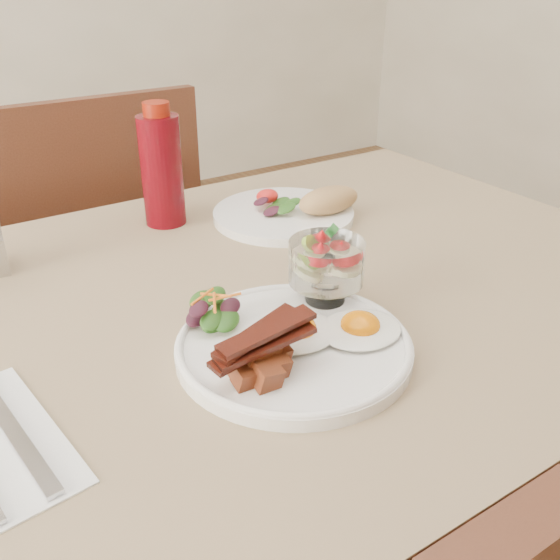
{
  "coord_description": "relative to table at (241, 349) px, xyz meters",
  "views": [
    {
      "loc": [
        -0.37,
        -0.66,
        1.17
      ],
      "look_at": [
        0.01,
        -0.1,
        0.82
      ],
      "focal_mm": 40.0,
      "sensor_mm": 36.0,
      "label": 1
    }
  ],
  "objects": [
    {
      "name": "fried_eggs",
      "position": [
        0.03,
        -0.17,
        0.11
      ],
      "size": [
        0.18,
        0.14,
        0.03
      ],
      "rotation": [
        0.0,
        0.0,
        0.14
      ],
      "color": "white",
      "rests_on": "main_plate"
    },
    {
      "name": "second_plate",
      "position": [
        0.22,
        0.19,
        0.11
      ],
      "size": [
        0.25,
        0.25,
        0.06
      ],
      "rotation": [
        0.0,
        0.0,
        -0.2
      ],
      "color": "white",
      "rests_on": "table"
    },
    {
      "name": "hot_sauce_bottle",
      "position": [
        0.02,
        0.3,
        0.16
      ],
      "size": [
        0.05,
        0.05,
        0.15
      ],
      "rotation": [
        0.0,
        0.0,
        -0.1
      ],
      "color": "#59050D",
      "rests_on": "table"
    },
    {
      "name": "side_salad",
      "position": [
        -0.07,
        -0.07,
        0.12
      ],
      "size": [
        0.08,
        0.07,
        0.04
      ],
      "rotation": [
        0.0,
        0.0,
        0.05
      ],
      "color": "#184612",
      "rests_on": "main_plate"
    },
    {
      "name": "bacon_potato_pile",
      "position": [
        -0.08,
        -0.19,
        0.13
      ],
      "size": [
        0.13,
        0.07,
        0.06
      ],
      "rotation": [
        0.0,
        0.0,
        -0.33
      ],
      "color": "brown",
      "rests_on": "main_plate"
    },
    {
      "name": "main_plate",
      "position": [
        -0.01,
        -0.16,
        0.1
      ],
      "size": [
        0.28,
        0.28,
        0.02
      ],
      "primitive_type": "cylinder",
      "color": "white",
      "rests_on": "table"
    },
    {
      "name": "chair_far",
      "position": [
        0.0,
        0.66,
        -0.14
      ],
      "size": [
        0.42,
        0.42,
        0.93
      ],
      "color": "#562D1B",
      "rests_on": "ground"
    },
    {
      "name": "ketchup_bottle",
      "position": [
        0.03,
        0.3,
        0.19
      ],
      "size": [
        0.09,
        0.09,
        0.21
      ],
      "rotation": [
        0.0,
        0.0,
        0.41
      ],
      "color": "#59050D",
      "rests_on": "table"
    },
    {
      "name": "fruit_cup",
      "position": [
        0.08,
        -0.1,
        0.16
      ],
      "size": [
        0.1,
        0.1,
        0.1
      ],
      "rotation": [
        0.0,
        0.0,
        0.1
      ],
      "color": "white",
      "rests_on": "main_plate"
    },
    {
      "name": "table",
      "position": [
        0.0,
        0.0,
        0.0
      ],
      "size": [
        1.33,
        0.88,
        0.75
      ],
      "color": "#562D1B",
      "rests_on": "ground"
    }
  ]
}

